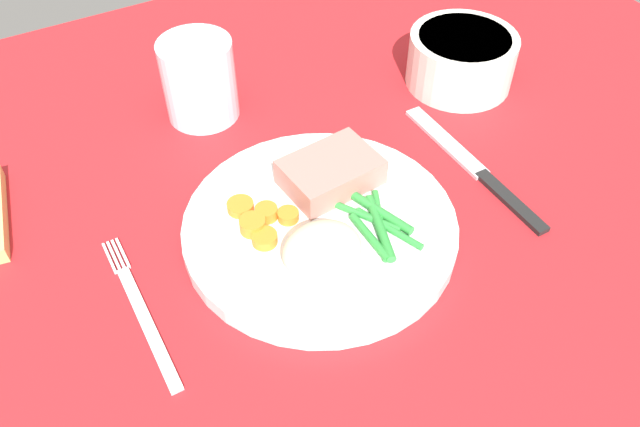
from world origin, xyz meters
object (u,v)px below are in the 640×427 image
Objects in this scene: dinner_plate at (320,227)px; water_glass at (197,86)px; fork at (141,310)px; knife at (475,169)px; meat_portion at (331,172)px; salad_bowl at (461,57)px.

water_glass is (-2.65, 21.41, 2.88)cm from dinner_plate.
fork is 0.81× the size of knife.
meat_portion is 20.64cm from fork.
salad_bowl reaches higher than fork.
knife reaches higher than fork.
salad_bowl is at bearing 21.70° from meat_portion.
salad_bowl reaches higher than meat_portion.
knife is at bearing -0.94° from dinner_plate.
knife is (34.22, -0.03, -0.00)cm from fork.
meat_portion reaches higher than dinner_plate.
fork is 1.40× the size of salad_bowl.
dinner_plate reaches higher than fork.
meat_portion is at bearing 49.40° from dinner_plate.
fork is at bearing 178.81° from knife.
salad_bowl is at bearing 26.48° from dinner_plate.
dinner_plate is 5.47cm from meat_portion.
dinner_plate is 21.76cm from water_glass.
dinner_plate is 1.19× the size of knife.
salad_bowl reaches higher than dinner_plate.
water_glass is at bearing 108.66° from meat_portion.
water_glass reaches higher than salad_bowl.
fork is 43.95cm from salad_bowl.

